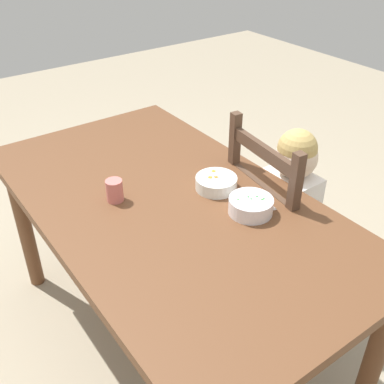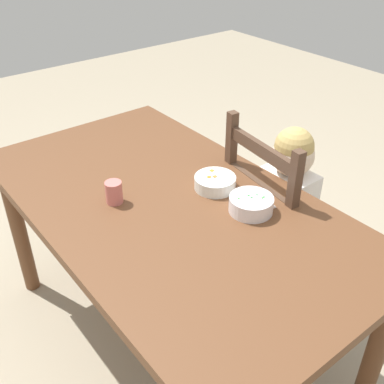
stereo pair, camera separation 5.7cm
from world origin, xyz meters
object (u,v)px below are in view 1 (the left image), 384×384
Objects in this scene: dining_chair at (281,234)px; spoon at (228,193)px; bowl_of_carrots at (216,183)px; drinking_cup at (115,191)px; child_figure at (285,203)px; dining_table at (169,221)px; bowl_of_peas at (251,205)px.

spoon is at bearing -96.91° from dining_chair.
drinking_cup reaches higher than bowl_of_carrots.
spoon is 0.42m from drinking_cup.
child_figure is 6.04× the size of bowl_of_carrots.
dining_table is 0.54m from dining_chair.
dining_table is 10.11× the size of bowl_of_carrots.
bowl_of_peas is at bearing -71.71° from child_figure.
bowl_of_peas is at bearing 0.01° from bowl_of_carrots.
bowl_of_peas is at bearing 45.17° from drinking_cup.
spoon reaches higher than dining_table.
bowl_of_peas reaches higher than dining_table.
bowl_of_carrots is (-0.19, -0.00, -0.00)m from bowl_of_peas.
bowl_of_carrots is at bearing 66.36° from drinking_cup.
child_figure is at bearing 68.76° from drinking_cup.
spoon is (0.09, 0.21, 0.10)m from dining_table.
bowl_of_peas is (0.10, -0.29, 0.16)m from child_figure.
bowl_of_carrots is 0.38m from drinking_cup.
drinking_cup is at bearing -126.35° from dining_table.
child_figure reaches higher than spoon.
child_figure reaches higher than dining_table.
dining_table is 11.49× the size of spoon.
dining_table is at bearing -114.48° from spoon.
dining_table is at bearing 53.65° from drinking_cup.
dining_table is at bearing -140.29° from bowl_of_peas.
dining_table is at bearing -101.04° from bowl_of_carrots.
dining_table is at bearing -104.66° from dining_chair.
dining_table is 0.24m from drinking_cup.
drinking_cup is (-0.25, -0.64, 0.17)m from child_figure.
dining_table is 1.62× the size of dining_chair.
bowl_of_carrots is at bearing -108.30° from child_figure.
dining_chair reaches higher than spoon.
dining_chair is at bearing 73.05° from bowl_of_carrots.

